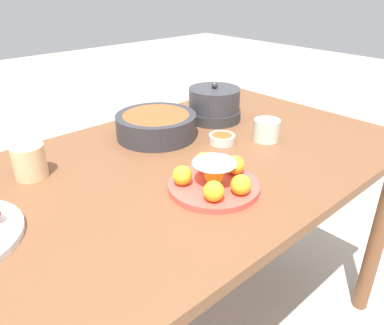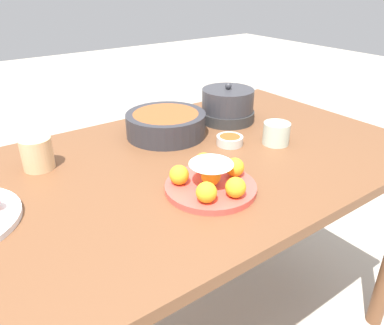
{
  "view_description": "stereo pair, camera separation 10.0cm",
  "coord_description": "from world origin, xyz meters",
  "views": [
    {
      "loc": [
        -0.6,
        -0.75,
        1.27
      ],
      "look_at": [
        -0.01,
        -0.09,
        0.82
      ],
      "focal_mm": 35.0,
      "sensor_mm": 36.0,
      "label": 1
    },
    {
      "loc": [
        -0.53,
        -0.81,
        1.27
      ],
      "look_at": [
        -0.01,
        -0.09,
        0.82
      ],
      "focal_mm": 35.0,
      "sensor_mm": 36.0,
      "label": 2
    }
  ],
  "objects": [
    {
      "name": "cake_plate",
      "position": [
        -0.01,
        -0.18,
        0.81
      ],
      "size": [
        0.23,
        0.23,
        0.08
      ],
      "color": "#E04C42",
      "rests_on": "dining_table"
    },
    {
      "name": "warming_pot",
      "position": [
        0.35,
        0.18,
        0.84
      ],
      "size": [
        0.2,
        0.2,
        0.14
      ],
      "color": "#2D2D2D",
      "rests_on": "dining_table"
    },
    {
      "name": "serving_bowl",
      "position": [
        0.09,
        0.19,
        0.82
      ],
      "size": [
        0.27,
        0.27,
        0.08
      ],
      "color": "#2D2D33",
      "rests_on": "dining_table"
    },
    {
      "name": "sauce_bowl",
      "position": [
        0.21,
        0.01,
        0.79
      ],
      "size": [
        0.08,
        0.08,
        0.03
      ],
      "color": "beige",
      "rests_on": "dining_table"
    },
    {
      "name": "dining_table",
      "position": [
        0.0,
        0.0,
        0.68
      ],
      "size": [
        1.5,
        0.84,
        0.78
      ],
      "color": "brown",
      "rests_on": "ground_plane"
    },
    {
      "name": "cup_far",
      "position": [
        -0.33,
        0.2,
        0.82
      ],
      "size": [
        0.09,
        0.09,
        0.09
      ],
      "color": "#DBB27F",
      "rests_on": "dining_table"
    },
    {
      "name": "cup_near",
      "position": [
        0.34,
        -0.07,
        0.81
      ],
      "size": [
        0.08,
        0.08,
        0.07
      ],
      "color": "beige",
      "rests_on": "dining_table"
    }
  ]
}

